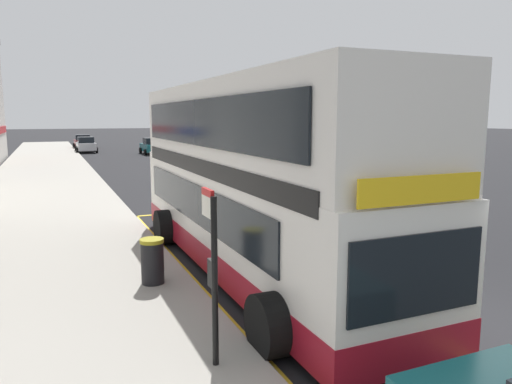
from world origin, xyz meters
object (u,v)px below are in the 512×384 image
(parked_car_teal_behind, at_px, (152,146))
(parked_car_silver_distant, at_px, (86,145))
(double_decker_bus, at_px, (249,184))
(bus_stop_sign, at_px, (213,261))
(parked_car_maroon_across, at_px, (83,142))
(litter_bin, at_px, (152,261))

(parked_car_teal_behind, bearing_deg, parked_car_silver_distant, 138.99)
(double_decker_bus, bearing_deg, parked_car_teal_behind, 82.12)
(double_decker_bus, distance_m, bus_stop_sign, 4.70)
(parked_car_maroon_across, bearing_deg, bus_stop_sign, -92.88)
(parked_car_silver_distant, bearing_deg, litter_bin, 89.60)
(bus_stop_sign, bearing_deg, double_decker_bus, 61.12)
(parked_car_silver_distant, height_order, parked_car_teal_behind, same)
(parked_car_teal_behind, relative_size, litter_bin, 4.37)
(parked_car_maroon_across, xyz_separation_m, litter_bin, (-1.85, -49.99, -0.18))
(bus_stop_sign, bearing_deg, parked_car_teal_behind, 79.85)
(litter_bin, bearing_deg, parked_car_silver_distant, 87.70)
(parked_car_maroon_across, height_order, parked_car_teal_behind, same)
(parked_car_silver_distant, height_order, litter_bin, parked_car_silver_distant)
(double_decker_bus, bearing_deg, bus_stop_sign, -118.88)
(litter_bin, bearing_deg, parked_car_teal_behind, 78.70)
(parked_car_teal_behind, bearing_deg, litter_bin, -101.27)
(litter_bin, bearing_deg, bus_stop_sign, -87.90)
(parked_car_maroon_across, relative_size, parked_car_teal_behind, 1.00)
(double_decker_bus, bearing_deg, parked_car_maroon_across, 90.63)
(parked_car_maroon_across, height_order, parked_car_silver_distant, same)
(parked_car_silver_distant, relative_size, litter_bin, 4.37)
(bus_stop_sign, bearing_deg, litter_bin, 92.10)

